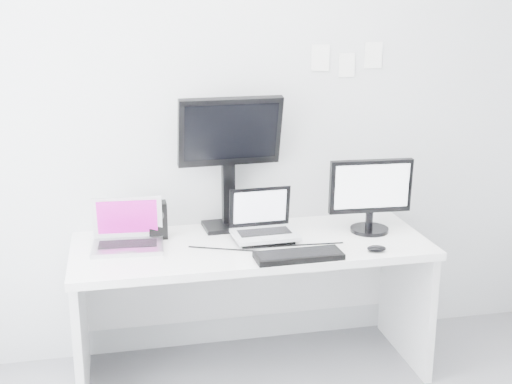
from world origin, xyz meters
TOP-DOWN VIEW (x-y plane):
  - back_wall at (0.00, 1.60)m, footprint 3.60×0.00m
  - desk at (0.00, 1.25)m, footprint 1.80×0.70m
  - macbook at (-0.62, 1.28)m, footprint 0.36×0.28m
  - speaker at (-0.46, 1.43)m, footprint 0.11×0.11m
  - dell_laptop at (0.07, 1.25)m, footprint 0.33×0.27m
  - rear_monitor at (-0.07, 1.50)m, footprint 0.55×0.22m
  - samsung_monitor at (0.65, 1.29)m, footprint 0.45×0.22m
  - keyboard at (0.17, 0.98)m, footprint 0.42×0.16m
  - mouse at (0.57, 0.99)m, footprint 0.10×0.07m
  - wall_note_0 at (0.45, 1.59)m, footprint 0.10×0.00m
  - wall_note_1 at (0.60, 1.59)m, footprint 0.09×0.00m
  - wall_note_2 at (0.75, 1.59)m, footprint 0.10×0.00m

SIDE VIEW (x-z plane):
  - desk at x=0.00m, z-range 0.00..0.73m
  - keyboard at x=0.17m, z-range 0.73..0.76m
  - mouse at x=0.57m, z-range 0.73..0.76m
  - speaker at x=-0.46m, z-range 0.73..0.92m
  - macbook at x=-0.62m, z-range 0.73..0.99m
  - dell_laptop at x=0.07m, z-range 0.73..1.00m
  - samsung_monitor at x=0.65m, z-range 0.73..1.13m
  - rear_monitor at x=-0.07m, z-range 0.73..1.47m
  - back_wall at x=0.00m, z-range -0.45..3.15m
  - wall_note_1 at x=0.60m, z-range 1.52..1.65m
  - wall_note_0 at x=0.45m, z-range 1.55..1.69m
  - wall_note_2 at x=0.75m, z-range 1.56..1.70m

